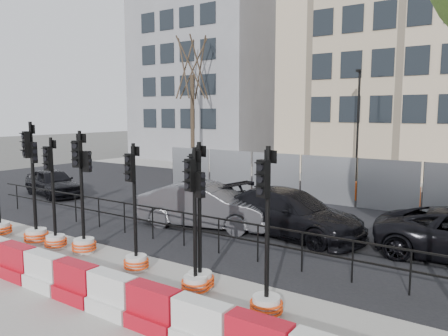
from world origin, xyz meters
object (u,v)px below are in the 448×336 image
Objects in this scene: traffic_signal_d at (83,225)px; car_a at (53,183)px; traffic_signal_h at (266,282)px; car_c at (289,213)px.

traffic_signal_d is 9.02m from car_a.
car_a is at bearing 176.58° from traffic_signal_h.
car_c is (3.78, 4.70, -0.08)m from traffic_signal_d.
car_a is (-7.85, 4.46, -0.16)m from traffic_signal_d.
car_c is (-2.04, 5.16, 0.05)m from traffic_signal_h.
traffic_signal_d is 0.84× the size of car_a.
car_a is at bearing 136.73° from traffic_signal_d.
car_c is at bearing 127.93° from traffic_signal_h.
traffic_signal_h is at bearing -97.23° from car_a.
traffic_signal_h is 14.53m from car_a.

